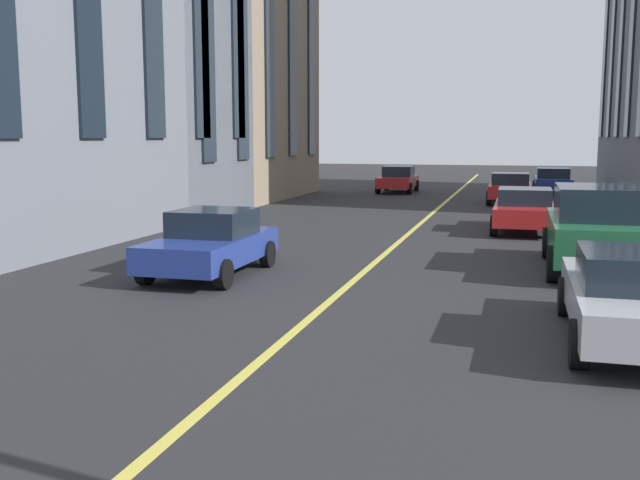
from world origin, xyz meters
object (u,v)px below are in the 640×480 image
object	(u,v)px
car_green_far	(596,228)
car_red_trailing	(398,179)
car_red_mid	(510,188)
car_blue_parked_a	(211,243)
car_silver_parked_b	(637,296)
car_red_near	(524,209)
car_blue_oncoming	(553,181)

from	to	relation	value
car_green_far	car_red_trailing	bearing A→B (deg)	19.92
car_red_mid	car_blue_parked_a	bearing A→B (deg)	163.01
car_blue_parked_a	car_green_far	bearing A→B (deg)	-71.63
car_silver_parked_b	car_green_far	distance (m)	5.94
car_red_near	car_silver_parked_b	distance (m)	12.74
car_red_mid	car_red_trailing	size ratio (longest dim) A/B	1.13
car_blue_parked_a	car_red_trailing	xyz separation A→B (m)	(24.71, -0.01, 0.00)
car_blue_oncoming	car_green_far	size ratio (longest dim) A/B	0.94
car_blue_oncoming	car_blue_parked_a	world-z (taller)	car_blue_parked_a
car_red_mid	car_red_trailing	distance (m)	7.93
car_green_far	car_silver_parked_b	bearing A→B (deg)	-180.00
car_silver_parked_b	car_red_near	bearing A→B (deg)	6.73
car_red_near	car_green_far	size ratio (longest dim) A/B	0.94
car_red_mid	car_blue_oncoming	world-z (taller)	same
car_red_near	car_red_trailing	distance (m)	16.65
car_red_near	car_red_mid	world-z (taller)	same
car_red_mid	car_green_far	xyz separation A→B (m)	(-16.79, -2.06, 0.27)
car_silver_parked_b	car_blue_parked_a	world-z (taller)	car_blue_parked_a
car_red_mid	car_green_far	bearing A→B (deg)	-173.02
car_red_near	car_blue_oncoming	distance (m)	16.16
car_red_mid	car_blue_parked_a	distance (m)	20.34
car_red_mid	car_red_near	bearing A→B (deg)	-176.79
car_red_near	car_red_trailing	bearing A→B (deg)	22.96
car_red_near	car_blue_oncoming	bearing A→B (deg)	-5.30
car_red_trailing	car_red_mid	bearing A→B (deg)	-131.55
car_silver_parked_b	car_red_trailing	bearing A→B (deg)	15.93
car_red_mid	car_blue_parked_a	xyz separation A→B (m)	(-19.45, 5.94, -0.00)
car_green_far	car_blue_parked_a	distance (m)	8.43
car_silver_parked_b	car_green_far	xyz separation A→B (m)	(5.93, 0.00, 0.27)
car_red_near	car_silver_parked_b	xyz separation A→B (m)	(-12.65, -1.49, 0.00)
car_blue_parked_a	car_red_mid	bearing A→B (deg)	-16.99
car_green_far	car_blue_parked_a	size ratio (longest dim) A/B	1.21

